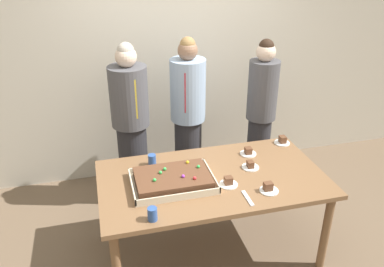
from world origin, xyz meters
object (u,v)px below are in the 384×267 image
plated_slice_far_left (228,182)px  sheet_cake (173,180)px  cake_server_utensil (248,198)px  plated_slice_center_front (282,141)px  drink_cup_nearest (152,160)px  plated_slice_far_right (268,188)px  plated_slice_near_left (248,152)px  party_table (212,185)px  person_green_shirt_behind (261,114)px  person_striped_tie_right (131,125)px  person_serving_front (188,116)px  plated_slice_near_right (250,166)px  drink_cup_middle (152,214)px

plated_slice_far_left → sheet_cake: bearing=164.3°
cake_server_utensil → plated_slice_center_front: bearing=49.1°
drink_cup_nearest → plated_slice_far_right: bearing=-37.5°
plated_slice_near_left → plated_slice_center_front: 0.42m
party_table → plated_slice_far_right: size_ratio=12.52×
cake_server_utensil → person_green_shirt_behind: person_green_shirt_behind is taller
plated_slice_near_left → sheet_cake: bearing=-158.2°
sheet_cake → person_striped_tie_right: bearing=101.6°
person_serving_front → plated_slice_center_front: bearing=70.2°
person_serving_front → person_striped_tie_right: bearing=-63.9°
plated_slice_near_right → cake_server_utensil: (-0.19, -0.42, -0.02)m
plated_slice_center_front → plated_slice_far_left: bearing=-143.5°
cake_server_utensil → person_green_shirt_behind: bearing=62.8°
plated_slice_center_front → person_striped_tie_right: size_ratio=0.09×
plated_slice_center_front → person_serving_front: bearing=139.9°
person_striped_tie_right → plated_slice_far_right: bearing=23.5°
party_table → plated_slice_near_left: size_ratio=12.52×
plated_slice_center_front → drink_cup_nearest: 1.29m
drink_cup_nearest → party_table: bearing=-35.4°
plated_slice_far_left → person_serving_front: (-0.03, 1.21, 0.08)m
party_table → drink_cup_middle: bearing=-143.4°
plated_slice_near_right → plated_slice_center_front: 0.59m
party_table → sheet_cake: 0.37m
plated_slice_near_right → plated_slice_far_left: plated_slice_far_left is taller
plated_slice_near_left → plated_slice_center_front: size_ratio=1.00×
plated_slice_far_right → person_green_shirt_behind: (0.46, 1.23, 0.07)m
person_serving_front → party_table: bearing=17.2°
sheet_cake → drink_cup_nearest: bearing=107.6°
drink_cup_nearest → person_striped_tie_right: size_ratio=0.06×
plated_slice_near_right → plated_slice_center_front: size_ratio=1.00×
plated_slice_far_right → person_serving_front: size_ratio=0.09×
person_striped_tie_right → person_green_shirt_behind: bearing=75.1°
plated_slice_center_front → person_green_shirt_behind: (-0.01, 0.51, 0.07)m
party_table → sheet_cake: bearing=-176.1°
plated_slice_center_front → cake_server_utensil: size_ratio=0.75×
plated_slice_near_right → plated_slice_far_left: size_ratio=1.00×
plated_slice_near_left → plated_slice_far_left: size_ratio=1.00×
plated_slice_far_right → cake_server_utensil: plated_slice_far_right is taller
person_striped_tie_right → drink_cup_nearest: bearing=-3.1°
person_green_shirt_behind → person_striped_tie_right: 1.38m
party_table → plated_slice_near_left: 0.53m
drink_cup_nearest → cake_server_utensil: drink_cup_nearest is taller
plated_slice_center_front → drink_cup_nearest: (-1.29, -0.09, 0.02)m
plated_slice_far_right → drink_cup_middle: size_ratio=1.50×
plated_slice_center_front → cake_server_utensil: (-0.67, -0.77, -0.02)m
plated_slice_center_front → plated_slice_near_right: bearing=-143.5°
plated_slice_far_left → plated_slice_near_right: bearing=36.6°
sheet_cake → plated_slice_far_right: 0.76m
plated_slice_near_left → drink_cup_nearest: (-0.89, 0.03, 0.03)m
plated_slice_center_front → sheet_cake: bearing=-159.9°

